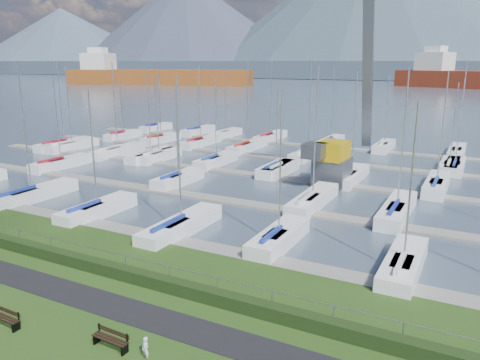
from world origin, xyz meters
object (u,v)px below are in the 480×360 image
Objects in this scene: bench_left at (5,318)px; bench_right at (111,339)px; crane at (342,129)px; person at (145,346)px.

bench_right is (5.49, 0.95, 0.00)m from bench_left.
crane is (6.05, 33.50, 4.91)m from bench_left.
person is 0.05× the size of crane.
bench_right is 0.08× the size of crane.
crane is at bearing 81.23° from bench_left.
crane is at bearing 91.13° from bench_right.
bench_right is at bearing -158.08° from person.
crane is (0.55, 32.55, 4.91)m from bench_right.
bench_left is at bearing -153.81° from person.
crane reaches higher than person.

